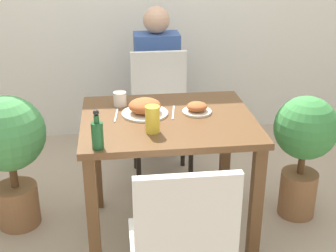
{
  "coord_description": "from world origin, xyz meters",
  "views": [
    {
      "loc": [
        -0.29,
        -2.33,
        1.72
      ],
      "look_at": [
        0.0,
        0.0,
        0.7
      ],
      "focal_mm": 50.0,
      "sensor_mm": 36.0,
      "label": 1
    }
  ],
  "objects_px": {
    "juice_glass": "(153,119)",
    "potted_plant_left": "(9,146)",
    "chair_near": "(182,245)",
    "drink_cup": "(120,99)",
    "side_plate": "(197,108)",
    "potted_plant_right": "(304,143)",
    "food_plate": "(145,108)",
    "sauce_bottle": "(97,134)",
    "chair_far": "(161,109)",
    "person_figure": "(157,83)"
  },
  "relations": [
    {
      "from": "side_plate",
      "to": "potted_plant_right",
      "type": "xyz_separation_m",
      "value": [
        0.67,
        0.05,
        -0.28
      ]
    },
    {
      "from": "potted_plant_left",
      "to": "person_figure",
      "type": "bearing_deg",
      "value": 43.95
    },
    {
      "from": "food_plate",
      "to": "potted_plant_left",
      "type": "distance_m",
      "value": 0.84
    },
    {
      "from": "chair_far",
      "to": "potted_plant_right",
      "type": "bearing_deg",
      "value": -38.17
    },
    {
      "from": "food_plate",
      "to": "juice_glass",
      "type": "bearing_deg",
      "value": -85.03
    },
    {
      "from": "side_plate",
      "to": "sauce_bottle",
      "type": "height_order",
      "value": "sauce_bottle"
    },
    {
      "from": "side_plate",
      "to": "juice_glass",
      "type": "height_order",
      "value": "juice_glass"
    },
    {
      "from": "drink_cup",
      "to": "potted_plant_left",
      "type": "xyz_separation_m",
      "value": [
        -0.65,
        -0.01,
        -0.26
      ]
    },
    {
      "from": "drink_cup",
      "to": "juice_glass",
      "type": "bearing_deg",
      "value": -68.92
    },
    {
      "from": "juice_glass",
      "to": "side_plate",
      "type": "bearing_deg",
      "value": 40.59
    },
    {
      "from": "chair_near",
      "to": "person_figure",
      "type": "height_order",
      "value": "person_figure"
    },
    {
      "from": "chair_far",
      "to": "food_plate",
      "type": "xyz_separation_m",
      "value": [
        -0.16,
        -0.67,
        0.28
      ]
    },
    {
      "from": "drink_cup",
      "to": "sauce_bottle",
      "type": "relative_size",
      "value": 0.42
    },
    {
      "from": "chair_near",
      "to": "drink_cup",
      "type": "height_order",
      "value": "chair_near"
    },
    {
      "from": "chair_far",
      "to": "potted_plant_left",
      "type": "relative_size",
      "value": 1.08
    },
    {
      "from": "drink_cup",
      "to": "person_figure",
      "type": "bearing_deg",
      "value": 71.49
    },
    {
      "from": "sauce_bottle",
      "to": "potted_plant_left",
      "type": "relative_size",
      "value": 0.23
    },
    {
      "from": "potted_plant_right",
      "to": "person_figure",
      "type": "bearing_deg",
      "value": 127.61
    },
    {
      "from": "side_plate",
      "to": "drink_cup",
      "type": "xyz_separation_m",
      "value": [
        -0.42,
        0.17,
        0.01
      ]
    },
    {
      "from": "juice_glass",
      "to": "drink_cup",
      "type": "bearing_deg",
      "value": 111.08
    },
    {
      "from": "drink_cup",
      "to": "person_figure",
      "type": "relative_size",
      "value": 0.07
    },
    {
      "from": "sauce_bottle",
      "to": "drink_cup",
      "type": "bearing_deg",
      "value": 78.02
    },
    {
      "from": "side_plate",
      "to": "juice_glass",
      "type": "distance_m",
      "value": 0.36
    },
    {
      "from": "juice_glass",
      "to": "potted_plant_left",
      "type": "relative_size",
      "value": 0.16
    },
    {
      "from": "chair_near",
      "to": "chair_far",
      "type": "bearing_deg",
      "value": -92.81
    },
    {
      "from": "juice_glass",
      "to": "potted_plant_left",
      "type": "height_order",
      "value": "juice_glass"
    },
    {
      "from": "side_plate",
      "to": "drink_cup",
      "type": "relative_size",
      "value": 2.02
    },
    {
      "from": "sauce_bottle",
      "to": "potted_plant_right",
      "type": "bearing_deg",
      "value": 19.96
    },
    {
      "from": "food_plate",
      "to": "juice_glass",
      "type": "height_order",
      "value": "juice_glass"
    },
    {
      "from": "potted_plant_right",
      "to": "food_plate",
      "type": "bearing_deg",
      "value": -177.64
    },
    {
      "from": "chair_far",
      "to": "chair_near",
      "type": "bearing_deg",
      "value": -92.81
    },
    {
      "from": "potted_plant_left",
      "to": "person_figure",
      "type": "xyz_separation_m",
      "value": [
        0.96,
        0.92,
        0.05
      ]
    },
    {
      "from": "potted_plant_left",
      "to": "chair_far",
      "type": "bearing_deg",
      "value": 29.35
    },
    {
      "from": "drink_cup",
      "to": "potted_plant_left",
      "type": "relative_size",
      "value": 0.1
    },
    {
      "from": "chair_near",
      "to": "side_plate",
      "type": "relative_size",
      "value": 5.52
    },
    {
      "from": "side_plate",
      "to": "potted_plant_left",
      "type": "xyz_separation_m",
      "value": [
        -1.08,
        0.15,
        -0.25
      ]
    },
    {
      "from": "side_plate",
      "to": "juice_glass",
      "type": "xyz_separation_m",
      "value": [
        -0.27,
        -0.23,
        0.04
      ]
    },
    {
      "from": "food_plate",
      "to": "sauce_bottle",
      "type": "relative_size",
      "value": 1.31
    },
    {
      "from": "side_plate",
      "to": "juice_glass",
      "type": "relative_size",
      "value": 1.19
    },
    {
      "from": "food_plate",
      "to": "drink_cup",
      "type": "bearing_deg",
      "value": 130.32
    },
    {
      "from": "chair_near",
      "to": "juice_glass",
      "type": "distance_m",
      "value": 0.69
    },
    {
      "from": "side_plate",
      "to": "potted_plant_right",
      "type": "relative_size",
      "value": 0.21
    },
    {
      "from": "juice_glass",
      "to": "potted_plant_left",
      "type": "xyz_separation_m",
      "value": [
        -0.81,
        0.39,
        -0.29
      ]
    },
    {
      "from": "potted_plant_right",
      "to": "sauce_bottle",
      "type": "bearing_deg",
      "value": -160.04
    },
    {
      "from": "food_plate",
      "to": "person_figure",
      "type": "height_order",
      "value": "person_figure"
    },
    {
      "from": "chair_far",
      "to": "person_figure",
      "type": "bearing_deg",
      "value": 87.81
    },
    {
      "from": "drink_cup",
      "to": "sauce_bottle",
      "type": "height_order",
      "value": "sauce_bottle"
    },
    {
      "from": "chair_near",
      "to": "food_plate",
      "type": "height_order",
      "value": "chair_near"
    },
    {
      "from": "chair_near",
      "to": "potted_plant_left",
      "type": "distance_m",
      "value": 1.32
    },
    {
      "from": "chair_far",
      "to": "side_plate",
      "type": "distance_m",
      "value": 0.75
    }
  ]
}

